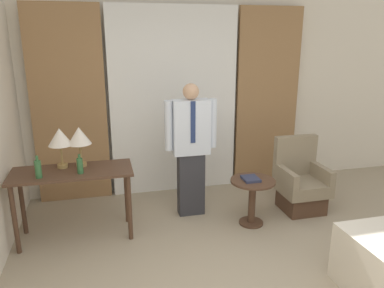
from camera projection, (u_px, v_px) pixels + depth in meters
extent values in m
cube|color=silver|center=(172.00, 97.00, 5.30)|extent=(10.00, 0.06, 2.70)
cube|color=white|center=(174.00, 102.00, 5.19)|extent=(1.77, 0.06, 2.58)
cube|color=#997047|center=(69.00, 107.00, 4.87)|extent=(0.95, 0.06, 2.58)
cube|color=#997047|center=(267.00, 98.00, 5.52)|extent=(0.95, 0.06, 2.58)
cube|color=#4C3323|center=(72.00, 172.00, 4.03)|extent=(1.28, 0.54, 0.03)
cylinder|color=#4C3323|center=(15.00, 220.00, 3.81)|extent=(0.05, 0.05, 0.76)
cylinder|color=#4C3323|center=(130.00, 208.00, 4.08)|extent=(0.05, 0.05, 0.76)
cylinder|color=#4C3323|center=(22.00, 203.00, 4.20)|extent=(0.05, 0.05, 0.76)
cylinder|color=#4C3323|center=(127.00, 193.00, 4.47)|extent=(0.05, 0.05, 0.76)
cylinder|color=#9E7F47|center=(63.00, 166.00, 4.11)|extent=(0.11, 0.11, 0.04)
cylinder|color=#9E7F47|center=(62.00, 155.00, 4.07)|extent=(0.02, 0.02, 0.22)
cone|color=silver|center=(60.00, 137.00, 4.02)|extent=(0.25, 0.25, 0.19)
cylinder|color=#9E7F47|center=(82.00, 164.00, 4.16)|extent=(0.11, 0.11, 0.04)
cylinder|color=#9E7F47|center=(81.00, 153.00, 4.12)|extent=(0.02, 0.02, 0.22)
cone|color=silver|center=(79.00, 136.00, 4.06)|extent=(0.25, 0.25, 0.19)
cylinder|color=#336638|center=(80.00, 166.00, 3.92)|extent=(0.06, 0.06, 0.16)
cylinder|color=#336638|center=(79.00, 156.00, 3.89)|extent=(0.03, 0.03, 0.05)
cylinder|color=#336638|center=(38.00, 169.00, 3.79)|extent=(0.07, 0.07, 0.18)
cylinder|color=#336638|center=(37.00, 158.00, 3.76)|extent=(0.03, 0.03, 0.05)
cube|color=#2D2D33|center=(191.00, 184.00, 4.68)|extent=(0.32, 0.17, 0.80)
cube|color=silver|center=(191.00, 127.00, 4.48)|extent=(0.45, 0.20, 0.66)
cube|color=navy|center=(193.00, 122.00, 4.35)|extent=(0.06, 0.01, 0.50)
cylinder|color=silver|center=(168.00, 126.00, 4.40)|extent=(0.10, 0.10, 0.60)
cylinder|color=silver|center=(213.00, 123.00, 4.53)|extent=(0.10, 0.10, 0.60)
sphere|color=tan|center=(191.00, 92.00, 4.36)|extent=(0.19, 0.19, 0.19)
cube|color=#4C3323|center=(301.00, 201.00, 4.84)|extent=(0.49, 0.47, 0.25)
cube|color=gray|center=(302.00, 187.00, 4.78)|extent=(0.57, 0.55, 0.16)
cube|color=gray|center=(295.00, 155.00, 4.90)|extent=(0.57, 0.10, 0.53)
cube|color=gray|center=(286.00, 176.00, 4.67)|extent=(0.08, 0.55, 0.18)
cube|color=gray|center=(321.00, 172.00, 4.79)|extent=(0.08, 0.55, 0.18)
cylinder|color=#4C3323|center=(251.00, 222.00, 4.52)|extent=(0.29, 0.29, 0.02)
cylinder|color=#4C3323|center=(252.00, 203.00, 4.45)|extent=(0.08, 0.08, 0.54)
cylinder|color=#4C3323|center=(253.00, 181.00, 4.37)|extent=(0.53, 0.53, 0.02)
cube|color=#2D334C|center=(251.00, 179.00, 4.37)|extent=(0.18, 0.22, 0.03)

